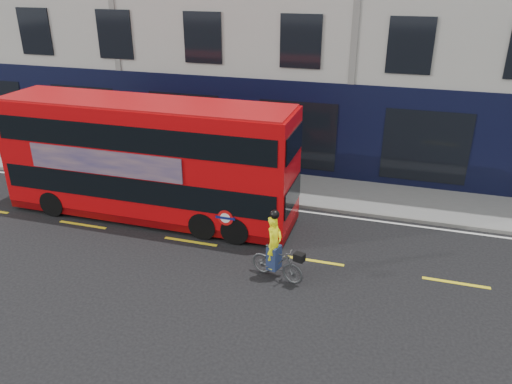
% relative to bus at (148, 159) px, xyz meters
% --- Properties ---
extents(ground, '(120.00, 120.00, 0.00)m').
position_rel_bus_xyz_m(ground, '(6.04, -2.89, -2.10)').
color(ground, black).
rests_on(ground, ground).
extents(pavement, '(60.00, 3.00, 0.12)m').
position_rel_bus_xyz_m(pavement, '(6.04, 3.61, -2.04)').
color(pavement, gray).
rests_on(pavement, ground).
extents(kerb, '(60.00, 0.12, 0.13)m').
position_rel_bus_xyz_m(kerb, '(6.04, 2.11, -2.03)').
color(kerb, slate).
rests_on(kerb, ground).
extents(road_edge_line, '(58.00, 0.10, 0.01)m').
position_rel_bus_xyz_m(road_edge_line, '(6.04, 1.81, -2.10)').
color(road_edge_line, silver).
rests_on(road_edge_line, ground).
extents(lane_dashes, '(58.00, 0.12, 0.01)m').
position_rel_bus_xyz_m(lane_dashes, '(6.04, -1.39, -2.10)').
color(lane_dashes, gold).
rests_on(lane_dashes, ground).
extents(bus, '(10.18, 2.39, 4.09)m').
position_rel_bus_xyz_m(bus, '(0.00, 0.00, 0.00)').
color(bus, '#C0070A').
rests_on(bus, ground).
extents(cyclist, '(1.71, 0.91, 2.10)m').
position_rel_bus_xyz_m(cyclist, '(5.18, -2.59, -1.40)').
color(cyclist, '#424547').
rests_on(cyclist, ground).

